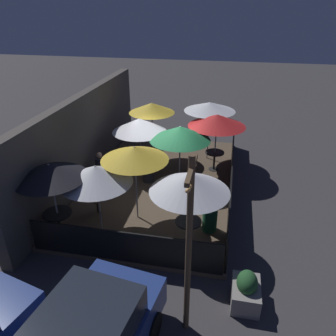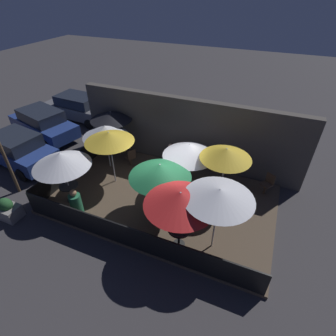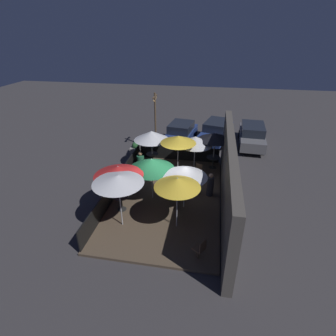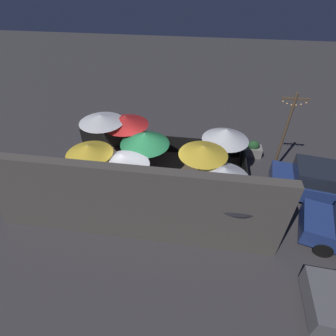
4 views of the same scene
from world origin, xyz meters
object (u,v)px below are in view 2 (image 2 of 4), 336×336
Objects in this scene: patio_umbrella_8 at (105,131)px; patron_2 at (166,180)px; patron_0 at (76,204)px; patio_chair_2 at (268,183)px; parked_car_0 at (18,149)px; patio_umbrella_7 at (226,153)px; dining_table_1 at (115,143)px; patio_umbrella_1 at (111,116)px; patio_umbrella_3 at (189,150)px; planter_box at (7,209)px; parked_car_1 at (43,123)px; patio_chair_1 at (131,157)px; dining_table_2 at (69,189)px; patio_chair_0 at (164,167)px; patio_umbrella_0 at (180,198)px; patio_umbrella_5 at (160,170)px; patio_umbrella_4 at (219,194)px; parked_car_2 at (79,107)px; dining_table_0 at (179,232)px; patron_1 at (170,157)px; patio_umbrella_2 at (61,160)px; light_post at (0,146)px; patio_umbrella_6 at (109,137)px.

patio_umbrella_8 reaches higher than patron_2.
patron_2 is at bearing -136.42° from patron_0.
patio_chair_2 is 11.45m from parked_car_0.
patio_umbrella_7 is 2.93× the size of dining_table_1.
patio_umbrella_3 is at bearing -16.30° from patio_umbrella_1.
planter_box is 6.40m from parked_car_1.
parked_car_1 is at bearing 20.34° from patio_chair_1.
dining_table_2 is at bearing -156.82° from patio_umbrella_7.
parked_car_0 is at bearing 28.76° from patio_chair_0.
patio_umbrella_0 reaches higher than patio_chair_2.
patio_umbrella_1 is 1.02× the size of patio_umbrella_5.
patio_chair_1 is (-2.51, 2.21, -1.43)m from patio_umbrella_5.
patio_umbrella_4 reaches higher than patron_0.
parked_car_0 and parked_car_2 have the same top height.
patron_1 reaches higher than dining_table_0.
dining_table_1 is (-5.05, 4.14, -0.03)m from dining_table_0.
patio_umbrella_8 is at bearing 0.71° from parked_car_1.
parked_car_2 is at bearing 143.80° from patio_umbrella_0.
patron_0 is (-5.07, -0.54, -1.79)m from patio_umbrella_4.
patio_umbrella_2 reaches higher than parked_car_0.
patio_chair_0 is 1.05m from patron_2.
patio_chair_1 is at bearing 42.97° from light_post.
patio_umbrella_5 reaches higher than patio_umbrella_8.
parked_car_0 is at bearing 132.33° from light_post.
parked_car_1 reaches higher than patio_chair_1.
patio_umbrella_4 is 1.12× the size of patio_umbrella_5.
patio_umbrella_1 reaches higher than patron_2.
patio_chair_0 is 1.00× the size of planter_box.
patio_umbrella_5 is 2.41× the size of patio_chair_1.
dining_table_0 is at bearing -32.93° from patio_umbrella_8.
dining_table_0 is (1.21, -1.22, -1.33)m from patio_umbrella_5.
patio_umbrella_6 is at bearing -46.73° from patio_umbrella_8.
patio_umbrella_3 is 0.54× the size of light_post.
patio_umbrella_8 is at bearing -70.42° from dining_table_1.
patio_umbrella_3 reaches higher than patio_umbrella_5.
patio_umbrella_8 is at bearing 177.95° from patio_umbrella_3.
patio_umbrella_2 reaches higher than planter_box.
patio_umbrella_1 is at bearing 73.98° from patron_1.
patio_umbrella_6 is 4.67m from planter_box.
parked_car_2 reaches higher than patron_1.
patio_umbrella_3 is 3.25m from dining_table_0.
patio_umbrella_0 is at bearing -29.13° from patio_umbrella_6.
patron_2 is 0.30× the size of parked_car_2.
dining_table_1 is 0.65× the size of patron_1.
patio_chair_1 is 0.20× the size of parked_car_1.
patron_1 is (-1.97, 4.07, -1.52)m from patio_umbrella_0.
planter_box is (-8.87, -5.05, -0.26)m from patio_chair_2.
patron_0 is (-6.44, -4.01, -0.00)m from patio_chair_2.
patron_1 reaches higher than patio_chair_2.
patio_umbrella_7 is at bearing 23.18° from patio_umbrella_2.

